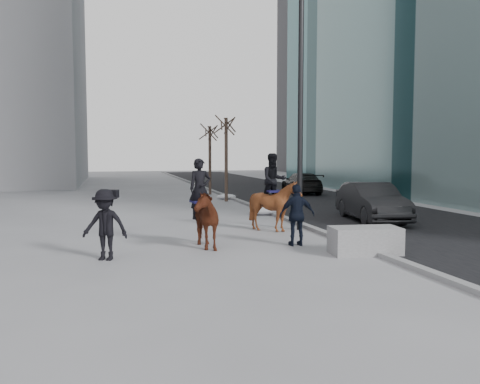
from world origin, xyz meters
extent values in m
plane|color=gray|center=(0.00, 0.00, 0.00)|extent=(120.00, 120.00, 0.00)
cube|color=black|center=(7.00, 10.00, 0.01)|extent=(8.00, 90.00, 0.01)
cube|color=gray|center=(3.00, 10.00, 0.06)|extent=(0.25, 90.00, 0.12)
cube|color=gray|center=(2.75, -1.21, 0.36)|extent=(1.87, 1.08, 0.71)
imported|color=black|center=(6.11, 4.55, 0.74)|extent=(2.22, 4.70, 1.49)
imported|color=black|center=(8.32, 17.67, 0.67)|extent=(2.44, 4.84, 1.35)
imported|color=#471F0E|center=(-1.23, 0.75, 0.81)|extent=(1.06, 2.00, 1.62)
imported|color=black|center=(-1.23, 0.90, 1.64)|extent=(0.66, 0.47, 1.70)
cube|color=#12103C|center=(-1.23, 0.90, 1.28)|extent=(0.53, 0.61, 0.06)
imported|color=#522910|center=(1.66, 2.99, 0.86)|extent=(1.42, 1.59, 1.72)
imported|color=black|center=(1.66, 3.14, 1.73)|extent=(0.88, 0.70, 1.79)
cube|color=#110F3A|center=(1.66, 3.14, 1.35)|extent=(0.49, 0.57, 0.06)
imported|color=black|center=(1.46, 0.37, 0.88)|extent=(1.06, 0.50, 1.75)
cylinder|color=#BF3B0B|center=(1.41, 0.92, 1.15)|extent=(0.04, 0.18, 0.07)
imported|color=black|center=(-3.80, -0.29, 0.88)|extent=(1.29, 1.02, 1.75)
cube|color=black|center=(-3.65, -0.04, 1.62)|extent=(0.42, 0.34, 0.20)
cylinder|color=black|center=(2.60, 3.14, 4.50)|extent=(0.18, 0.18, 9.00)
ellipsoid|color=white|center=(2.70, 14.94, 0.14)|extent=(1.12, 0.71, 0.29)
ellipsoid|color=white|center=(2.70, 7.49, 0.18)|extent=(1.42, 0.90, 0.36)
ellipsoid|color=white|center=(2.70, -1.03, 0.18)|extent=(1.41, 0.89, 0.36)
camera|label=1|loc=(-3.64, -13.09, 2.65)|focal=38.00mm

